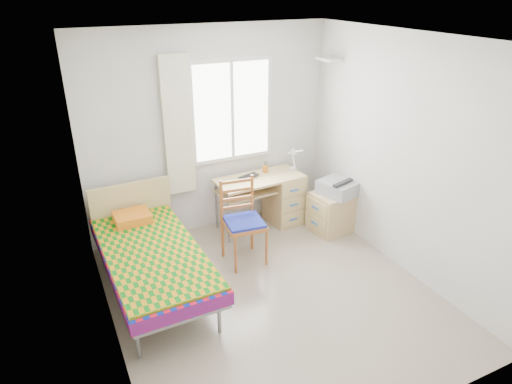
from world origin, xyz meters
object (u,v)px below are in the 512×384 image
Objects in this scene: chair at (243,217)px; printer at (338,187)px; desk at (279,196)px; bed at (151,253)px; cabinet at (331,212)px.

chair is 1.90× the size of printer.
desk is 1.05m from chair.
bed is 3.72× the size of cabinet.
printer is at bearing 2.42° from bed.
printer is at bearing -48.22° from cabinet.
cabinet is at bearing -48.82° from desk.
chair reaches higher than cabinet.
bed reaches higher than cabinet.
desk is at bearing 127.22° from cabinet.
bed is 2.03× the size of chair.
bed is 3.87× the size of printer.
printer is (2.48, 0.17, 0.21)m from bed.
bed is 2.06m from desk.
desk is 2.22× the size of printer.
bed is 1.12m from chair.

